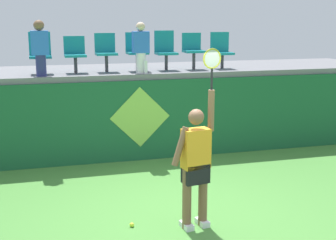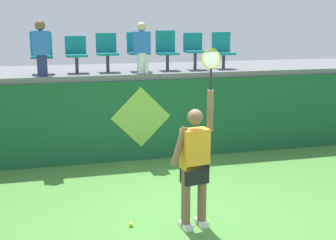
{
  "view_description": "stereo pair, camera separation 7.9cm",
  "coord_description": "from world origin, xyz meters",
  "px_view_note": "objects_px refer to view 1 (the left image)",
  "views": [
    {
      "loc": [
        -2.04,
        -6.38,
        2.96
      ],
      "look_at": [
        -0.0,
        1.09,
        1.27
      ],
      "focal_mm": 50.43,
      "sensor_mm": 36.0,
      "label": 1
    },
    {
      "loc": [
        -1.97,
        -6.4,
        2.96
      ],
      "look_at": [
        -0.0,
        1.09,
        1.27
      ],
      "focal_mm": 50.43,
      "sensor_mm": 36.0,
      "label": 2
    }
  ],
  "objects_px": {
    "water_bottle": "(146,67)",
    "spectator_0": "(141,47)",
    "stadium_chair_2": "(106,50)",
    "stadium_chair_5": "(193,49)",
    "tennis_ball": "(132,225)",
    "stadium_chair_3": "(137,49)",
    "tennis_player": "(196,162)",
    "stadium_chair_6": "(221,49)",
    "stadium_chair_4": "(165,49)",
    "stadium_chair_1": "(75,52)",
    "stadium_chair_0": "(40,52)",
    "spectator_1": "(40,47)"
  },
  "relations": [
    {
      "from": "water_bottle",
      "to": "spectator_0",
      "type": "bearing_deg",
      "value": 117.77
    },
    {
      "from": "stadium_chair_2",
      "to": "spectator_0",
      "type": "bearing_deg",
      "value": -33.13
    },
    {
      "from": "stadium_chair_2",
      "to": "stadium_chair_5",
      "type": "height_order",
      "value": "stadium_chair_2"
    },
    {
      "from": "tennis_ball",
      "to": "stadium_chair_3",
      "type": "relative_size",
      "value": 0.08
    },
    {
      "from": "water_bottle",
      "to": "stadium_chair_3",
      "type": "xyz_separation_m",
      "value": [
        -0.07,
        0.57,
        0.33
      ]
    },
    {
      "from": "tennis_ball",
      "to": "stadium_chair_5",
      "type": "xyz_separation_m",
      "value": [
        2.18,
        3.88,
        2.24
      ]
    },
    {
      "from": "stadium_chair_2",
      "to": "stadium_chair_3",
      "type": "distance_m",
      "value": 0.67
    },
    {
      "from": "tennis_player",
      "to": "stadium_chair_6",
      "type": "bearing_deg",
      "value": 64.34
    },
    {
      "from": "water_bottle",
      "to": "stadium_chair_6",
      "type": "xyz_separation_m",
      "value": [
        1.89,
        0.58,
        0.3
      ]
    },
    {
      "from": "stadium_chair_4",
      "to": "stadium_chair_5",
      "type": "distance_m",
      "value": 0.64
    },
    {
      "from": "stadium_chair_5",
      "to": "stadium_chair_1",
      "type": "bearing_deg",
      "value": -180.0
    },
    {
      "from": "stadium_chair_0",
      "to": "stadium_chair_4",
      "type": "bearing_deg",
      "value": -0.03
    },
    {
      "from": "stadium_chair_0",
      "to": "stadium_chair_4",
      "type": "distance_m",
      "value": 2.67
    },
    {
      "from": "stadium_chair_1",
      "to": "stadium_chair_6",
      "type": "height_order",
      "value": "stadium_chair_6"
    },
    {
      "from": "stadium_chair_5",
      "to": "water_bottle",
      "type": "bearing_deg",
      "value": -154.97
    },
    {
      "from": "stadium_chair_1",
      "to": "stadium_chair_2",
      "type": "distance_m",
      "value": 0.65
    },
    {
      "from": "stadium_chair_3",
      "to": "spectator_1",
      "type": "height_order",
      "value": "spectator_1"
    },
    {
      "from": "tennis_ball",
      "to": "stadium_chair_5",
      "type": "bearing_deg",
      "value": 60.65
    },
    {
      "from": "spectator_0",
      "to": "water_bottle",
      "type": "bearing_deg",
      "value": -62.23
    },
    {
      "from": "stadium_chair_0",
      "to": "spectator_1",
      "type": "xyz_separation_m",
      "value": [
        -0.0,
        -0.44,
        0.13
      ]
    },
    {
      "from": "stadium_chair_4",
      "to": "tennis_player",
      "type": "bearing_deg",
      "value": -99.11
    },
    {
      "from": "stadium_chair_6",
      "to": "spectator_1",
      "type": "height_order",
      "value": "spectator_1"
    },
    {
      "from": "tennis_ball",
      "to": "stadium_chair_5",
      "type": "height_order",
      "value": "stadium_chair_5"
    },
    {
      "from": "stadium_chair_4",
      "to": "spectator_1",
      "type": "bearing_deg",
      "value": -170.62
    },
    {
      "from": "stadium_chair_3",
      "to": "stadium_chair_4",
      "type": "distance_m",
      "value": 0.65
    },
    {
      "from": "tennis_player",
      "to": "stadium_chair_3",
      "type": "distance_m",
      "value": 4.31
    },
    {
      "from": "stadium_chair_4",
      "to": "stadium_chair_6",
      "type": "relative_size",
      "value": 1.05
    },
    {
      "from": "tennis_ball",
      "to": "water_bottle",
      "type": "relative_size",
      "value": 0.24
    },
    {
      "from": "stadium_chair_5",
      "to": "spectator_1",
      "type": "relative_size",
      "value": 0.74
    },
    {
      "from": "tennis_player",
      "to": "water_bottle",
      "type": "distance_m",
      "value": 3.67
    },
    {
      "from": "tennis_player",
      "to": "water_bottle",
      "type": "bearing_deg",
      "value": 88.65
    },
    {
      "from": "stadium_chair_4",
      "to": "stadium_chair_6",
      "type": "distance_m",
      "value": 1.32
    },
    {
      "from": "water_bottle",
      "to": "stadium_chair_2",
      "type": "height_order",
      "value": "stadium_chair_2"
    },
    {
      "from": "tennis_ball",
      "to": "stadium_chair_1",
      "type": "height_order",
      "value": "stadium_chair_1"
    },
    {
      "from": "stadium_chair_4",
      "to": "spectator_0",
      "type": "bearing_deg",
      "value": -145.54
    },
    {
      "from": "stadium_chair_4",
      "to": "stadium_chair_1",
      "type": "bearing_deg",
      "value": -179.71
    },
    {
      "from": "spectator_0",
      "to": "stadium_chair_4",
      "type": "bearing_deg",
      "value": 34.46
    },
    {
      "from": "stadium_chair_1",
      "to": "stadium_chair_2",
      "type": "height_order",
      "value": "stadium_chair_2"
    },
    {
      "from": "spectator_0",
      "to": "spectator_1",
      "type": "bearing_deg",
      "value": 179.91
    },
    {
      "from": "water_bottle",
      "to": "stadium_chair_5",
      "type": "bearing_deg",
      "value": 25.03
    },
    {
      "from": "stadium_chair_4",
      "to": "stadium_chair_2",
      "type": "bearing_deg",
      "value": -179.71
    },
    {
      "from": "stadium_chair_0",
      "to": "stadium_chair_1",
      "type": "relative_size",
      "value": 1.12
    },
    {
      "from": "stadium_chair_2",
      "to": "stadium_chair_3",
      "type": "relative_size",
      "value": 0.99
    },
    {
      "from": "stadium_chair_4",
      "to": "spectator_0",
      "type": "xyz_separation_m",
      "value": [
        -0.65,
        -0.44,
        0.08
      ]
    },
    {
      "from": "stadium_chair_2",
      "to": "stadium_chair_4",
      "type": "xyz_separation_m",
      "value": [
        1.32,
        0.01,
        0.01
      ]
    },
    {
      "from": "stadium_chair_3",
      "to": "spectator_0",
      "type": "distance_m",
      "value": 0.45
    },
    {
      "from": "stadium_chair_4",
      "to": "spectator_0",
      "type": "height_order",
      "value": "spectator_0"
    },
    {
      "from": "stadium_chair_5",
      "to": "tennis_ball",
      "type": "bearing_deg",
      "value": -119.35
    },
    {
      "from": "stadium_chair_5",
      "to": "spectator_1",
      "type": "bearing_deg",
      "value": -172.58
    },
    {
      "from": "stadium_chair_3",
      "to": "spectator_0",
      "type": "bearing_deg",
      "value": -90.0
    }
  ]
}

